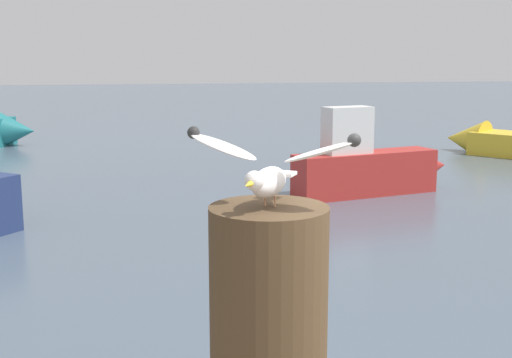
# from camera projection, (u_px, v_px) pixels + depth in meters

# --- Properties ---
(mooring_post) EXTENTS (0.41, 0.41, 0.91)m
(mooring_post) POSITION_uv_depth(u_px,v_px,m) (268.00, 334.00, 2.37)
(mooring_post) COLOR #4C3823
(mooring_post) RESTS_ON harbor_quay
(seagull) EXTENTS (0.56, 0.41, 0.26)m
(seagull) POSITION_uv_depth(u_px,v_px,m) (269.00, 169.00, 2.27)
(seagull) COLOR tan
(seagull) RESTS_ON mooring_post
(boat_red) EXTENTS (3.41, 1.44, 1.71)m
(boat_red) POSITION_uv_depth(u_px,v_px,m) (369.00, 166.00, 13.09)
(boat_red) COLOR #B72D28
(boat_red) RESTS_ON ground_plane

